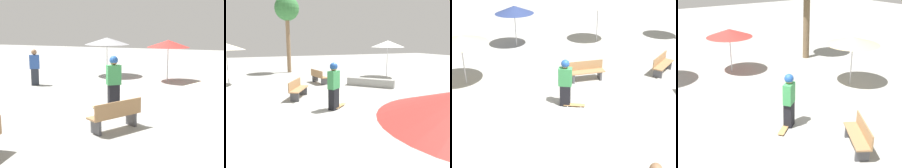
{
  "view_description": "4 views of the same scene",
  "coord_description": "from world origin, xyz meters",
  "views": [
    {
      "loc": [
        -9.56,
        -4.78,
        2.83
      ],
      "look_at": [
        0.62,
        -0.68,
        0.8
      ],
      "focal_mm": 50.0,
      "sensor_mm": 36.0,
      "label": 1
    },
    {
      "loc": [
        8.06,
        -3.71,
        2.64
      ],
      "look_at": [
        0.3,
        -0.62,
        0.98
      ],
      "focal_mm": 35.0,
      "sensor_mm": 36.0,
      "label": 2
    },
    {
      "loc": [
        7.7,
        6.48,
        5.86
      ],
      "look_at": [
        0.38,
        -0.92,
        0.85
      ],
      "focal_mm": 50.0,
      "sensor_mm": 36.0,
      "label": 3
    },
    {
      "loc": [
        -7.3,
        4.2,
        5.14
      ],
      "look_at": [
        0.49,
        -0.93,
        1.45
      ],
      "focal_mm": 50.0,
      "sensor_mm": 36.0,
      "label": 4
    }
  ],
  "objects": [
    {
      "name": "ground_plane",
      "position": [
        0.0,
        0.0,
        0.0
      ],
      "size": [
        60.0,
        60.0,
        0.0
      ],
      "primitive_type": "plane",
      "color": "#9E9E99"
    },
    {
      "name": "bench_near",
      "position": [
        -1.85,
        -1.78,
        0.43
      ],
      "size": [
        1.61,
        1.18,
        0.85
      ],
      "rotation": [
        0.0,
        0.0,
        5.76
      ],
      "color": "#47474C",
      "rests_on": "ground_plane"
    },
    {
      "name": "skater_main",
      "position": [
        0.4,
        -0.83,
        0.99
      ],
      "size": [
        0.51,
        0.55,
        1.84
      ],
      "rotation": [
        0.0,
        0.0,
        2.23
      ],
      "color": "black",
      "rests_on": "ground_plane"
    },
    {
      "name": "bystander_watching",
      "position": [
        2.96,
        4.31,
        0.87
      ],
      "size": [
        0.49,
        0.54,
        1.75
      ],
      "rotation": [
        0.0,
        0.0,
        2.2
      ],
      "color": "#282D38",
      "rests_on": "ground_plane"
    },
    {
      "name": "shade_umbrella_grey",
      "position": [
        7.06,
        2.22,
        2.01
      ],
      "size": [
        2.57,
        2.57,
        2.21
      ],
      "color": "#B7B7BC",
      "rests_on": "ground_plane"
    },
    {
      "name": "skateboard",
      "position": [
        0.22,
        -0.52,
        0.06
      ],
      "size": [
        0.67,
        0.74,
        0.07
      ],
      "rotation": [
        0.0,
        0.0,
        2.27
      ],
      "color": "#B7844C",
      "rests_on": "ground_plane"
    },
    {
      "name": "shade_umbrella_red",
      "position": [
        6.51,
        -1.44,
        1.96
      ],
      "size": [
        2.2,
        2.2,
        2.15
      ],
      "color": "#B7B7BC",
      "rests_on": "ground_plane"
    }
  ]
}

